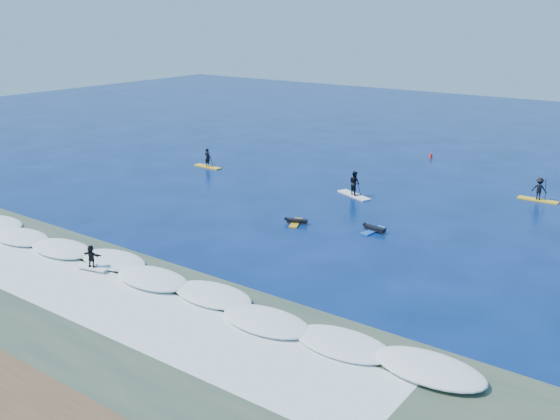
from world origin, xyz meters
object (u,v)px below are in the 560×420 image
Objects in this scene: sup_paddler_right at (539,190)px; prone_paddler_far at (374,229)px; wave_surfer at (91,258)px; sup_paddler_left at (208,160)px; sup_paddler_center at (354,185)px; marker_buoy at (431,156)px; prone_paddler_near at (296,222)px.

prone_paddler_far is (-7.04, -14.12, -0.67)m from sup_paddler_right.
sup_paddler_right reaches higher than prone_paddler_far.
wave_surfer reaches higher than prone_paddler_far.
sup_paddler_center is at bearing 1.24° from sup_paddler_left.
prone_paddler_far is 18.42m from wave_surfer.
prone_paddler_far is 3.47× the size of marker_buoy.
sup_paddler_center is 8.63m from prone_paddler_far.
sup_paddler_right is at bearing 47.54° from wave_surfer.
sup_paddler_left is at bearing 79.96° from prone_paddler_far.
sup_paddler_right is at bearing -18.65° from prone_paddler_far.
prone_paddler_far is at bearing -117.03° from sup_paddler_right.
sup_paddler_left is 1.50× the size of wave_surfer.
sup_paddler_right is (12.39, 7.39, -0.05)m from sup_paddler_center.
wave_surfer is (-9.84, -15.56, 0.65)m from prone_paddler_far.
sup_paddler_left is 22.60m from marker_buoy.
sup_paddler_left reaches higher than marker_buoy.
prone_paddler_near is at bearing -26.07° from sup_paddler_left.
prone_paddler_near is at bearing 58.45° from wave_surfer.
sup_paddler_left is at bearing -134.12° from marker_buoy.
marker_buoy is (-5.80, 23.18, 0.13)m from prone_paddler_far.
prone_paddler_near is (0.18, -8.52, -0.74)m from sup_paddler_center.
sup_paddler_right reaches higher than sup_paddler_left.
prone_paddler_near is at bearing 116.94° from prone_paddler_far.
prone_paddler_far is at bearing -15.85° from sup_paddler_left.
sup_paddler_right is 1.43× the size of prone_paddler_near.
prone_paddler_far is at bearing -28.34° from sup_paddler_center.
marker_buoy is at bearing 47.93° from sup_paddler_left.
prone_paddler_near is 14.55m from wave_surfer.
sup_paddler_left is 0.88× the size of sup_paddler_center.
sup_paddler_center is 8.55m from prone_paddler_near.
sup_paddler_left is 4.60× the size of marker_buoy.
marker_buoy is (4.03, 38.74, -0.52)m from wave_surfer.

